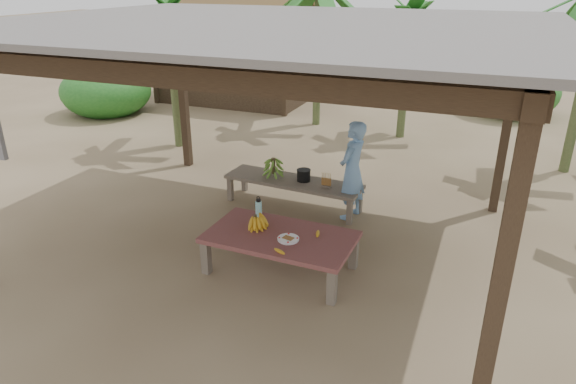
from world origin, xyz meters
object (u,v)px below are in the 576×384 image
at_px(bench, 293,183).
at_px(water_flask, 259,209).
at_px(ripe_banana_bunch, 255,220).
at_px(plate, 288,239).
at_px(cooking_pot, 304,175).
at_px(work_table, 280,240).
at_px(woman, 352,171).

xyz_separation_m(bench, water_flask, (0.13, -1.54, 0.24)).
height_order(ripe_banana_bunch, plate, ripe_banana_bunch).
bearing_deg(cooking_pot, ripe_banana_bunch, -88.85).
distance_m(bench, cooking_pot, 0.22).
distance_m(ripe_banana_bunch, water_flask, 0.26).
distance_m(bench, water_flask, 1.57).
bearing_deg(work_table, bench, 108.24).
bearing_deg(bench, cooking_pot, 15.94).
distance_m(ripe_banana_bunch, woman, 1.93).
bearing_deg(work_table, ripe_banana_bunch, 170.21).
xyz_separation_m(ripe_banana_bunch, plate, (0.51, -0.17, -0.08)).
bearing_deg(woman, plate, 5.17).
relative_size(bench, ripe_banana_bunch, 7.14).
xyz_separation_m(work_table, ripe_banana_bunch, (-0.37, 0.07, 0.16)).
bearing_deg(ripe_banana_bunch, woman, 66.86).
bearing_deg(woman, water_flask, -16.34).
relative_size(cooking_pot, woman, 0.14).
height_order(work_table, cooking_pot, cooking_pot).
height_order(work_table, water_flask, water_flask).
bearing_deg(water_flask, work_table, -36.25).
distance_m(bench, plate, 2.09).
distance_m(water_flask, woman, 1.73).
height_order(plate, woman, woman).
bearing_deg(cooking_pot, work_table, -77.94).
xyz_separation_m(work_table, plate, (0.14, -0.10, 0.08)).
relative_size(water_flask, cooking_pot, 1.49).
xyz_separation_m(bench, plate, (0.71, -1.97, 0.12)).
xyz_separation_m(plate, woman, (0.24, 1.94, 0.24)).
relative_size(work_table, water_flask, 5.84).
relative_size(work_table, woman, 1.21).
bearing_deg(water_flask, bench, 94.68).
height_order(work_table, bench, work_table).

